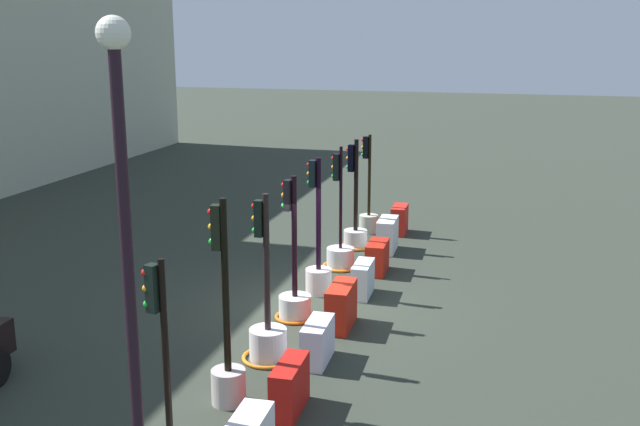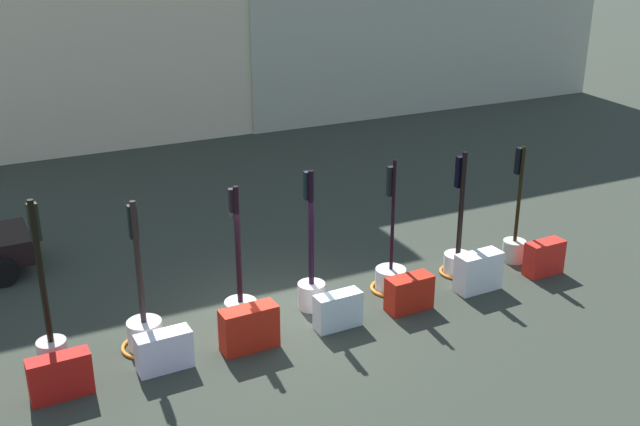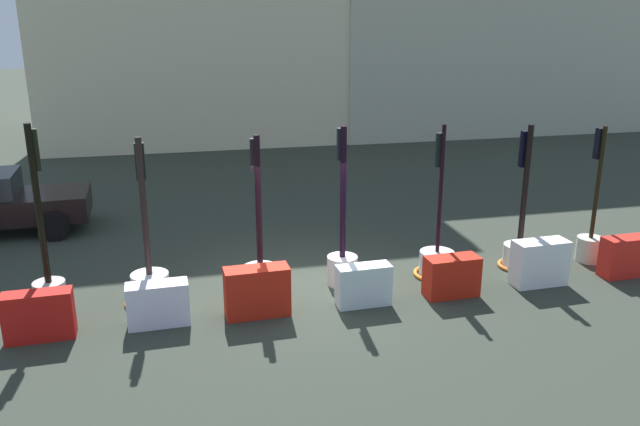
{
  "view_description": "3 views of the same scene",
  "coord_description": "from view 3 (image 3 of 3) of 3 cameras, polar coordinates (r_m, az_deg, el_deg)",
  "views": [
    {
      "loc": [
        -15.07,
        -4.42,
        5.95
      ],
      "look_at": [
        0.79,
        -0.06,
        1.94
      ],
      "focal_mm": 42.07,
      "sensor_mm": 36.0,
      "label": 1
    },
    {
      "loc": [
        -5.58,
        -13.55,
        8.16
      ],
      "look_at": [
        1.3,
        0.5,
        1.99
      ],
      "focal_mm": 42.87,
      "sensor_mm": 36.0,
      "label": 2
    },
    {
      "loc": [
        -2.33,
        -11.46,
        5.17
      ],
      "look_at": [
        0.38,
        -0.02,
        1.53
      ],
      "focal_mm": 35.91,
      "sensor_mm": 36.0,
      "label": 3
    }
  ],
  "objects": [
    {
      "name": "traffic_light_5",
      "position": [
        13.42,
        10.36,
        -3.85
      ],
      "size": [
        0.94,
        0.94,
        3.15
      ],
      "color": "silver",
      "rests_on": "ground_plane"
    },
    {
      "name": "traffic_light_4",
      "position": [
        12.71,
        2.0,
        -3.55
      ],
      "size": [
        0.61,
        0.61,
        3.19
      ],
      "color": "silver",
      "rests_on": "ground_plane"
    },
    {
      "name": "construction_barrier_7",
      "position": [
        14.6,
        25.49,
        -3.53
      ],
      "size": [
        0.98,
        0.45,
        0.84
      ],
      "color": "red",
      "rests_on": "ground_plane"
    },
    {
      "name": "traffic_light_3",
      "position": [
        12.52,
        -5.36,
        -4.68
      ],
      "size": [
        0.87,
        0.87,
        3.08
      ],
      "color": "silver",
      "rests_on": "ground_plane"
    },
    {
      "name": "ground_plane",
      "position": [
        12.78,
        -1.69,
        -6.65
      ],
      "size": [
        120.0,
        120.0,
        0.0
      ],
      "primitive_type": "plane",
      "color": "#2C332A"
    },
    {
      "name": "construction_barrier_5",
      "position": [
        12.54,
        11.65,
        -5.55
      ],
      "size": [
        1.04,
        0.5,
        0.78
      ],
      "color": "red",
      "rests_on": "ground_plane"
    },
    {
      "name": "traffic_light_1",
      "position": [
        12.49,
        -23.14,
        -4.68
      ],
      "size": [
        0.57,
        0.57,
        3.45
      ],
      "color": "#B2A7A3",
      "rests_on": "ground_plane"
    },
    {
      "name": "traffic_light_2",
      "position": [
        12.33,
        -14.93,
        -5.67
      ],
      "size": [
        0.99,
        0.99,
        3.15
      ],
      "color": "silver",
      "rests_on": "ground_plane"
    },
    {
      "name": "construction_barrier_1",
      "position": [
        11.67,
        -23.76,
        -8.38
      ],
      "size": [
        1.12,
        0.42,
        0.83
      ],
      "color": "red",
      "rests_on": "ground_plane"
    },
    {
      "name": "traffic_light_7",
      "position": [
        15.12,
        23.0,
        -1.74
      ],
      "size": [
        0.57,
        0.57,
        2.98
      ],
      "color": "#B1B2A1",
      "rests_on": "ground_plane"
    },
    {
      "name": "construction_barrier_3",
      "position": [
        11.55,
        -5.63,
        -6.98
      ],
      "size": [
        1.17,
        0.49,
        0.91
      ],
      "color": "red",
      "rests_on": "ground_plane"
    },
    {
      "name": "building_corner_block",
      "position": [
        33.04,
        16.05,
        17.71
      ],
      "size": [
        17.84,
        7.77,
        11.62
      ],
      "color": "#AFB298",
      "rests_on": "ground_plane"
    },
    {
      "name": "traffic_light_6",
      "position": [
        14.25,
        17.35,
        -2.57
      ],
      "size": [
        0.86,
        0.86,
        3.07
      ],
      "color": "beige",
      "rests_on": "ground_plane"
    },
    {
      "name": "construction_barrier_4",
      "position": [
        11.94,
        3.89,
        -6.44
      ],
      "size": [
        1.02,
        0.42,
        0.78
      ],
      "color": "silver",
      "rests_on": "ground_plane"
    },
    {
      "name": "construction_barrier_2",
      "position": [
        11.53,
        -14.23,
        -7.88
      ],
      "size": [
        1.07,
        0.45,
        0.77
      ],
      "color": "silver",
      "rests_on": "ground_plane"
    },
    {
      "name": "construction_barrier_6",
      "position": [
        13.49,
        18.98,
        -4.21
      ],
      "size": [
        1.11,
        0.51,
        0.91
      ],
      "color": "white",
      "rests_on": "ground_plane"
    }
  ]
}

